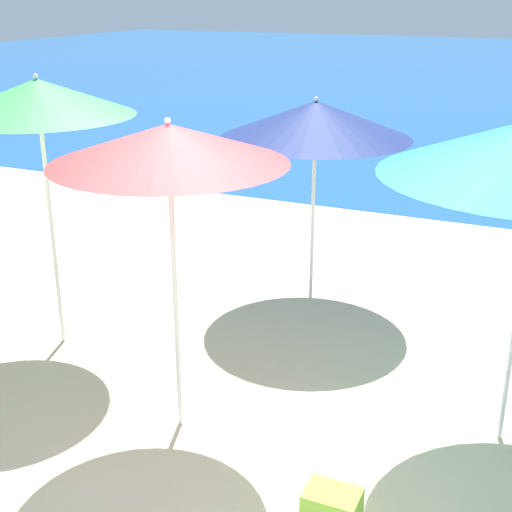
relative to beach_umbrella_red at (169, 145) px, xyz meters
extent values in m
plane|color=beige|center=(0.58, -0.44, -2.08)|extent=(60.00, 60.00, 0.00)
cylinder|color=white|center=(0.00, 0.00, -1.10)|extent=(0.04, 0.04, 1.96)
cone|color=red|center=(0.00, 0.00, 0.00)|extent=(1.57, 1.57, 0.26)
sphere|color=white|center=(0.00, 0.00, 0.15)|extent=(0.04, 0.04, 0.04)
cylinder|color=white|center=(-1.63, 0.71, -1.06)|extent=(0.04, 0.04, 2.05)
cone|color=#47B756|center=(-1.63, 0.71, 0.11)|extent=(1.57, 1.57, 0.29)
sphere|color=white|center=(-1.63, 0.71, 0.28)|extent=(0.04, 0.04, 0.04)
cylinder|color=white|center=(0.10, 2.55, -1.25)|extent=(0.04, 0.04, 1.67)
cone|color=navy|center=(0.10, 2.55, -0.24)|extent=(1.86, 1.86, 0.35)
sphere|color=white|center=(0.10, 2.55, -0.04)|extent=(0.04, 0.04, 0.04)
camera|label=1|loc=(2.34, -3.89, 0.94)|focal=50.00mm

